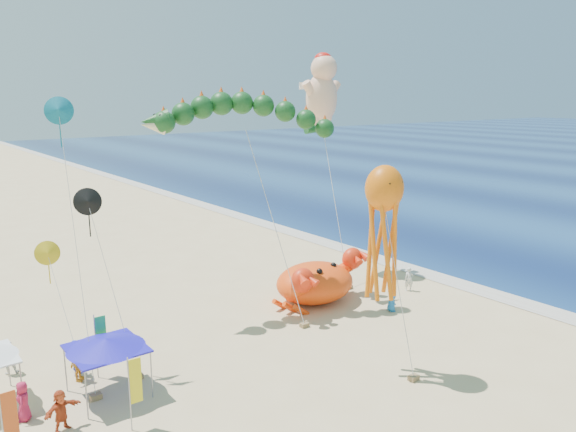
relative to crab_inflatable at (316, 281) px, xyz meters
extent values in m
plane|color=#D1B784|center=(-1.56, -3.63, -1.41)|extent=(320.00, 320.00, 0.00)
plane|color=silver|center=(10.44, -3.63, -1.40)|extent=(320.00, 320.00, 0.00)
ellipsoid|color=#FF470D|center=(0.00, 0.11, -0.12)|extent=(6.34, 5.68, 2.57)
sphere|color=red|center=(-2.87, -0.96, 1.02)|extent=(1.53, 1.53, 1.53)
sphere|color=black|center=(-0.81, -0.78, 1.02)|extent=(0.40, 0.40, 0.40)
sphere|color=red|center=(2.87, -0.96, 1.02)|extent=(1.53, 1.53, 1.53)
sphere|color=black|center=(0.81, -0.78, 1.02)|extent=(0.40, 0.40, 0.40)
cone|color=#113E17|center=(-9.41, 1.93, 10.47)|extent=(1.61, 1.19, 1.32)
cylinder|color=#B2B2B2|center=(-3.60, -0.40, 4.28)|extent=(0.86, 4.71, 11.09)
cube|color=olive|center=(-3.20, -2.74, -1.28)|extent=(0.50, 0.35, 0.25)
ellipsoid|color=#FFBF9B|center=(5.11, 5.57, 11.62)|extent=(2.52, 2.08, 3.71)
sphere|color=#FFBF9B|center=(5.11, 5.34, 13.78)|extent=(1.94, 1.94, 1.94)
ellipsoid|color=red|center=(5.11, 5.45, 14.47)|extent=(1.25, 1.25, 0.88)
cylinder|color=#B2B2B2|center=(4.28, 3.04, 4.44)|extent=(1.71, 5.11, 11.41)
cube|color=olive|center=(3.45, 0.51, -1.28)|extent=(0.50, 0.35, 0.25)
ellipsoid|color=orange|center=(-3.60, -8.98, 7.66)|extent=(1.89, 1.70, 2.18)
cylinder|color=#B2B2B2|center=(-3.32, -9.87, 2.89)|extent=(0.61, 1.83, 8.29)
cube|color=olive|center=(-3.04, -10.76, -1.28)|extent=(0.50, 0.35, 0.25)
cylinder|color=gray|center=(-16.40, -4.64, -0.31)|extent=(0.06, 0.06, 2.20)
cylinder|color=gray|center=(-13.52, -4.64, -0.31)|extent=(0.06, 0.06, 2.20)
cylinder|color=gray|center=(-16.40, -1.76, -0.31)|extent=(0.06, 0.06, 2.20)
cylinder|color=gray|center=(-13.52, -1.76, -0.31)|extent=(0.06, 0.06, 2.20)
cube|color=#1A14B4|center=(-14.96, -3.20, 0.83)|extent=(3.12, 3.12, 0.08)
cone|color=#1A14B4|center=(-14.96, -3.20, 1.07)|extent=(3.43, 3.43, 0.45)
cylinder|color=gray|center=(-18.35, -2.23, -0.31)|extent=(0.06, 0.06, 2.20)
cylinder|color=gray|center=(-18.35, 0.34, -0.31)|extent=(0.06, 0.06, 2.20)
cylinder|color=gray|center=(-15.27, -6.51, 0.19)|extent=(0.05, 0.05, 3.20)
cube|color=yellow|center=(-14.99, -6.51, 0.69)|extent=(0.50, 0.04, 1.90)
cylinder|color=gray|center=(-19.81, -6.21, 0.19)|extent=(0.05, 0.05, 3.20)
cube|color=#C64618|center=(-19.53, -6.21, 0.69)|extent=(0.50, 0.04, 1.90)
cylinder|color=gray|center=(-14.84, -1.35, 0.19)|extent=(0.05, 0.05, 3.20)
cube|color=green|center=(-14.56, -1.35, 0.69)|extent=(0.50, 0.04, 1.90)
imported|color=#B23E1C|center=(-17.48, -4.77, -0.53)|extent=(1.70, 0.98, 1.74)
imported|color=#A91B3E|center=(-18.51, -3.06, -0.55)|extent=(0.81, 0.98, 1.71)
imported|color=gold|center=(-15.65, -1.10, -0.46)|extent=(1.13, 1.08, 1.89)
imported|color=silver|center=(6.46, -2.32, -0.57)|extent=(0.72, 0.68, 1.66)
imported|color=#1F6FB6|center=(2.70, -4.13, -0.60)|extent=(0.79, 0.93, 1.61)
imported|color=silver|center=(-18.11, 1.68, -0.58)|extent=(0.91, 0.77, 1.65)
imported|color=#2233C8|center=(-15.50, -0.48, -0.51)|extent=(0.77, 0.74, 1.78)
cone|color=black|center=(-14.36, -0.29, 6.98)|extent=(1.30, 0.51, 1.32)
cylinder|color=#B2B2B2|center=(-14.11, -1.79, 2.81)|extent=(0.55, 3.04, 8.15)
cube|color=olive|center=(-13.86, -3.29, -1.28)|extent=(0.50, 0.35, 0.25)
cone|color=gold|center=(-15.35, 3.88, 3.70)|extent=(1.30, 0.51, 1.32)
cylinder|color=#B2B2B2|center=(-15.10, 2.38, 1.17)|extent=(0.55, 3.04, 4.87)
cube|color=olive|center=(-14.85, 0.88, -1.28)|extent=(0.50, 0.35, 0.25)
cone|color=#0A5D78|center=(-15.12, 0.48, 11.19)|extent=(1.30, 0.51, 1.32)
cylinder|color=#B2B2B2|center=(-14.87, -1.02, 4.92)|extent=(0.55, 3.04, 12.36)
cube|color=olive|center=(-14.62, -2.52, -1.28)|extent=(0.50, 0.35, 0.25)
camera|label=1|loc=(-22.65, -26.48, 11.85)|focal=35.00mm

